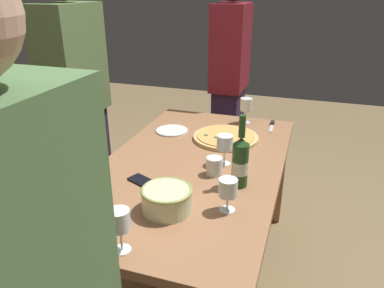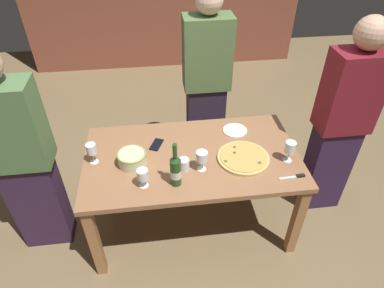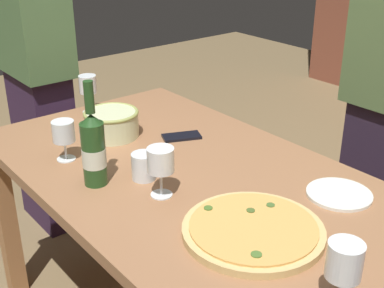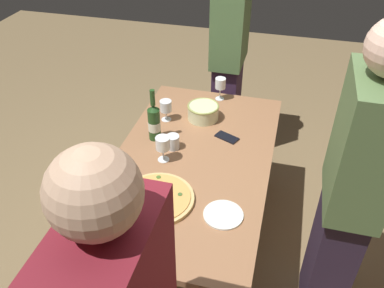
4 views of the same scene
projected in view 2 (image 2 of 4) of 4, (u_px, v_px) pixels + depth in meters
The scene contains 16 objects.
ground_plane at pixel (192, 219), 2.97m from camera, with size 8.00×8.00×0.00m, color olive.
dining_table at pixel (192, 165), 2.56m from camera, with size 1.60×0.90×0.75m.
pizza at pixel (243, 158), 2.47m from camera, with size 0.38×0.38×0.03m.
serving_bowl at pixel (132, 158), 2.40m from camera, with size 0.21×0.21×0.10m.
wine_bottle at pixel (176, 170), 2.20m from camera, with size 0.08×0.08×0.34m.
wine_glass_near_pizza at pixel (290, 148), 2.39m from camera, with size 0.08×0.08×0.17m.
wine_glass_by_bottle at pixel (91, 149), 2.37m from camera, with size 0.07×0.07×0.16m.
wine_glass_far_left at pixel (143, 175), 2.20m from camera, with size 0.08×0.08×0.14m.
wine_glass_far_right at pixel (202, 157), 2.32m from camera, with size 0.08×0.08×0.16m.
cup_amber at pixel (184, 164), 2.36m from camera, with size 0.08×0.08×0.09m, color white.
side_plate at pixel (235, 130), 2.74m from camera, with size 0.20×0.20×0.01m, color white.
cell_phone at pixel (157, 145), 2.60m from camera, with size 0.07×0.14×0.01m, color black.
pizza_knife at pixel (296, 176), 2.32m from camera, with size 0.19×0.03×0.02m.
person_host at pixel (22, 160), 2.32m from camera, with size 0.43×0.24×1.67m.
person_guest_left at pixel (206, 83), 3.09m from camera, with size 0.42×0.24×1.74m.
person_guest_right at pixel (341, 124), 2.61m from camera, with size 0.40×0.24×1.71m.
Camera 2 is at (-0.24, -1.89, 2.38)m, focal length 31.37 mm.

